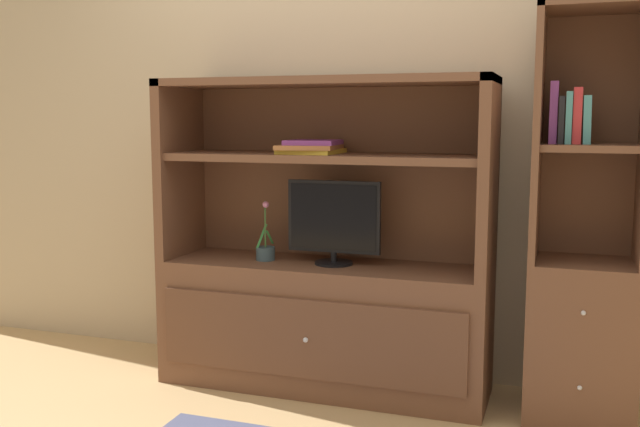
# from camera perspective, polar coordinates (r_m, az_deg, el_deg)

# --- Properties ---
(ground_plane) EXTENTS (8.00, 8.00, 0.00)m
(ground_plane) POSITION_cam_1_polar(r_m,az_deg,el_deg) (3.31, -2.05, -15.82)
(ground_plane) COLOR tan
(painted_rear_wall) EXTENTS (6.00, 0.10, 2.80)m
(painted_rear_wall) POSITION_cam_1_polar(r_m,az_deg,el_deg) (3.75, 2.02, 8.88)
(painted_rear_wall) COLOR tan
(painted_rear_wall) RESTS_ON ground_plane
(media_console) EXTENTS (1.59, 0.49, 1.50)m
(media_console) POSITION_cam_1_polar(r_m,az_deg,el_deg) (3.52, 0.30, -6.10)
(media_console) COLOR brown
(media_console) RESTS_ON ground_plane
(tv_monitor) EXTENTS (0.46, 0.18, 0.40)m
(tv_monitor) POSITION_cam_1_polar(r_m,az_deg,el_deg) (3.43, 1.10, -0.60)
(tv_monitor) COLOR black
(tv_monitor) RESTS_ON media_console
(potted_plant) EXTENTS (0.09, 0.09, 0.30)m
(potted_plant) POSITION_cam_1_polar(r_m,az_deg,el_deg) (3.56, -4.35, -2.93)
(potted_plant) COLOR #384C56
(potted_plant) RESTS_ON media_console
(magazine_stack) EXTENTS (0.30, 0.36, 0.06)m
(magazine_stack) POSITION_cam_1_polar(r_m,az_deg,el_deg) (3.44, -0.68, 5.29)
(magazine_stack) COLOR gold
(magazine_stack) RESTS_ON media_console
(bookshelf_tall) EXTENTS (0.46, 0.41, 1.79)m
(bookshelf_tall) POSITION_cam_1_polar(r_m,az_deg,el_deg) (3.32, 20.17, -5.42)
(bookshelf_tall) COLOR brown
(bookshelf_tall) RESTS_ON ground_plane
(upright_book_row) EXTENTS (0.17, 0.17, 0.26)m
(upright_book_row) POSITION_cam_1_polar(r_m,az_deg,el_deg) (3.23, 19.21, 7.25)
(upright_book_row) COLOR purple
(upright_book_row) RESTS_ON bookshelf_tall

